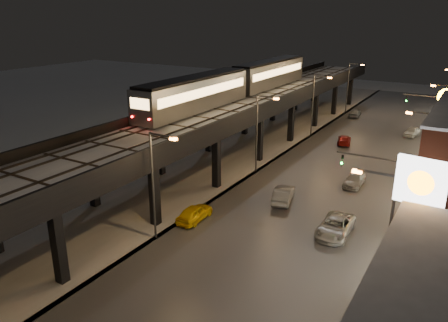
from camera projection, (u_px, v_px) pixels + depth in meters
The scene contains 26 objects.
road_surface at pixel (336, 174), 49.54m from camera, with size 17.00×120.00×0.06m, color #46474D.
sidewalk_right at pixel (432, 192), 44.67m from camera, with size 4.00×120.00×0.14m, color #9FA1A8.
under_viaduct_pavement at pixel (233, 155), 56.08m from camera, with size 11.00×120.00×0.06m, color #9FA1A8.
elevated_viaduct at pixel (220, 118), 51.71m from camera, with size 9.00×100.00×6.30m.
viaduct_trackbed at pixel (221, 111), 51.57m from camera, with size 8.40×100.00×0.32m.
viaduct_parapet_streetside at pixel (254, 111), 49.32m from camera, with size 0.30×100.00×1.10m, color black.
viaduct_parapet_far at pixel (191, 104), 53.54m from camera, with size 0.30×100.00×1.10m, color black.
streetlight_left_1 at pixel (155, 179), 33.83m from camera, with size 2.57×0.28×9.00m.
streetlight_right_1 at pixel (384, 234), 25.51m from camera, with size 2.56×0.28×9.00m.
streetlight_left_2 at pixel (259, 129), 48.44m from camera, with size 2.57×0.28×9.00m.
streetlight_right_2 at pixel (426, 153), 40.12m from camera, with size 2.56×0.28×9.00m.
streetlight_left_3 at pixel (315, 101), 63.06m from camera, with size 2.57×0.28×9.00m.
streetlight_right_3 at pixel (446, 115), 54.74m from camera, with size 2.56×0.28×9.00m.
streetlight_left_4 at pixel (349, 85), 77.67m from camera, with size 2.57×0.28×9.00m.
traffic_light_rig_a at pixel (396, 191), 33.48m from camera, with size 6.10×0.34×7.00m.
traffic_light_rig_b at pixel (440, 115), 57.84m from camera, with size 6.10×0.34×7.00m.
subway_train at pixel (238, 82), 59.01m from camera, with size 3.25×39.70×3.89m.
car_taxi at pixel (195, 213), 38.43m from camera, with size 1.67×4.15×1.41m, color yellow.
car_near_white at pixel (283, 195), 42.26m from camera, with size 1.57×4.50×1.48m, color gray.
car_mid_dark at pixel (344, 140), 60.70m from camera, with size 1.71×4.20×1.22m, color maroon.
car_far_white at pixel (355, 113), 76.47m from camera, with size 1.70×4.22×1.44m, color gray.
car_onc_dark at pixel (335, 227), 36.00m from camera, with size 2.37×5.13×1.43m, color #A5A6A9.
car_onc_white at pixel (355, 180), 46.23m from camera, with size 1.70×4.19×1.22m, color gray.
car_onc_red at pixel (412, 132), 64.63m from camera, with size 1.58×3.91×1.33m, color silver.
sign_citgo at pixel (417, 209), 21.05m from camera, with size 2.34×0.39×11.10m.
sign_carwash at pixel (427, 207), 27.09m from camera, with size 1.66×0.35×8.61m.
Camera 1 is at (20.33, -11.33, 17.57)m, focal length 35.00 mm.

